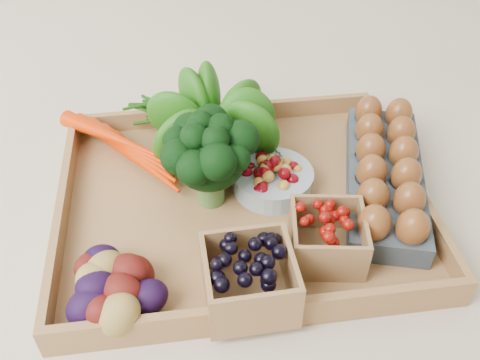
{
  "coord_description": "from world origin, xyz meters",
  "views": [
    {
      "loc": [
        -0.08,
        -0.6,
        0.6
      ],
      "look_at": [
        0.0,
        0.0,
        0.06
      ],
      "focal_mm": 40.0,
      "sensor_mm": 36.0,
      "label": 1
    }
  ],
  "objects": [
    {
      "name": "ground",
      "position": [
        0.0,
        0.0,
        0.0
      ],
      "size": [
        4.0,
        4.0,
        0.0
      ],
      "primitive_type": "plane",
      "color": "beige",
      "rests_on": "ground"
    },
    {
      "name": "tray",
      "position": [
        0.0,
        0.0,
        0.01
      ],
      "size": [
        0.55,
        0.45,
        0.01
      ],
      "primitive_type": "cube",
      "color": "#9B6F41",
      "rests_on": "ground"
    },
    {
      "name": "carrots",
      "position": [
        -0.17,
        0.12,
        0.04
      ],
      "size": [
        0.2,
        0.14,
        0.05
      ],
      "primitive_type": null,
      "color": "red",
      "rests_on": "tray"
    },
    {
      "name": "lettuce",
      "position": [
        -0.03,
        0.13,
        0.09
      ],
      "size": [
        0.15,
        0.15,
        0.15
      ],
      "primitive_type": "sphere",
      "color": "#18530D",
      "rests_on": "tray"
    },
    {
      "name": "broccoli",
      "position": [
        -0.04,
        0.01,
        0.07
      ],
      "size": [
        0.14,
        0.14,
        0.11
      ],
      "primitive_type": null,
      "color": "black",
      "rests_on": "tray"
    },
    {
      "name": "cherry_bowl",
      "position": [
        0.06,
        0.02,
        0.03
      ],
      "size": [
        0.13,
        0.13,
        0.03
      ],
      "primitive_type": "cylinder",
      "color": "#8C9EA5",
      "rests_on": "tray"
    },
    {
      "name": "egg_carton",
      "position": [
        0.23,
        0.0,
        0.03
      ],
      "size": [
        0.2,
        0.35,
        0.04
      ],
      "primitive_type": "cube",
      "rotation": [
        0.0,
        0.0,
        -0.29
      ],
      "color": "#3D464D",
      "rests_on": "tray"
    },
    {
      "name": "potatoes",
      "position": [
        -0.18,
        -0.16,
        0.06
      ],
      "size": [
        0.14,
        0.14,
        0.08
      ],
      "primitive_type": null,
      "color": "#420D0A",
      "rests_on": "tray"
    },
    {
      "name": "punnet_blackberry",
      "position": [
        -0.01,
        -0.18,
        0.05
      ],
      "size": [
        0.12,
        0.12,
        0.08
      ],
      "primitive_type": "cube",
      "rotation": [
        0.0,
        0.0,
        0.02
      ],
      "color": "black",
      "rests_on": "tray"
    },
    {
      "name": "punnet_raspberry",
      "position": [
        0.1,
        -0.12,
        0.05
      ],
      "size": [
        0.12,
        0.12,
        0.07
      ],
      "primitive_type": "cube",
      "rotation": [
        0.0,
        0.0,
        -0.16
      ],
      "color": "#6A0904",
      "rests_on": "tray"
    }
  ]
}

